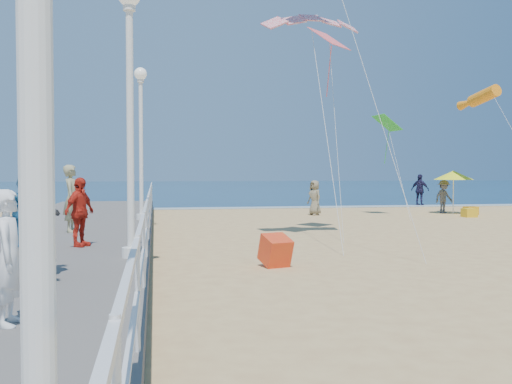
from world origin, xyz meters
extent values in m
plane|color=tan|center=(0.00, 0.00, 0.00)|extent=(160.00, 160.00, 0.00)
cube|color=#0C2C4C|center=(0.00, 65.00, 0.01)|extent=(160.00, 90.00, 0.05)
cube|color=silver|center=(0.00, 20.50, 0.03)|extent=(160.00, 1.20, 0.04)
cube|color=slate|center=(-7.50, 0.00, 0.20)|extent=(5.00, 44.00, 0.40)
cube|color=white|center=(-5.05, 0.00, 1.45)|extent=(0.05, 42.00, 0.06)
cube|color=white|center=(-5.05, 0.00, 0.95)|extent=(0.05, 42.00, 0.04)
cylinder|color=white|center=(-5.35, 0.00, 0.50)|extent=(0.36, 0.36, 0.20)
cylinder|color=white|center=(-5.35, 0.00, 2.85)|extent=(0.14, 0.14, 4.70)
cylinder|color=white|center=(-5.35, 9.00, 0.50)|extent=(0.36, 0.36, 0.20)
cylinder|color=white|center=(-5.35, 9.00, 2.85)|extent=(0.14, 0.14, 4.70)
sphere|color=white|center=(-5.35, 9.00, 5.50)|extent=(0.44, 0.44, 0.44)
imported|color=white|center=(-6.46, -4.81, 1.15)|extent=(0.36, 0.55, 1.50)
imported|color=teal|center=(-6.31, -4.66, 1.65)|extent=(0.30, 0.39, 0.80)
imported|color=red|center=(-6.55, 1.86, 1.18)|extent=(0.80, 0.98, 1.56)
imported|color=#55555A|center=(-6.71, -1.97, 1.31)|extent=(0.65, 1.72, 1.82)
imported|color=#969267|center=(-7.17, 5.12, 1.34)|extent=(0.50, 0.72, 1.88)
imported|color=#515256|center=(9.39, 15.02, 0.83)|extent=(1.20, 0.90, 1.66)
imported|color=#1D1A3A|center=(11.02, 20.94, 0.97)|extent=(1.08, 1.17, 1.93)
imported|color=#7D7256|center=(2.65, 14.94, 0.84)|extent=(0.82, 0.96, 1.67)
cube|color=red|center=(-2.30, 0.72, 0.30)|extent=(0.73, 0.84, 0.74)
cylinder|color=white|center=(9.68, 14.62, 0.90)|extent=(0.05, 0.05, 1.80)
cone|color=#F6FF1A|center=(9.68, 14.62, 1.91)|extent=(1.90, 1.90, 0.45)
cube|color=gold|center=(9.29, 12.50, 0.20)|extent=(0.55, 0.55, 0.40)
cube|color=orange|center=(10.16, 13.84, 0.20)|extent=(0.55, 0.55, 0.40)
cylinder|color=orange|center=(9.77, 12.21, 5.49)|extent=(1.02, 2.74, 1.09)
cube|color=#FF5D64|center=(0.89, 7.09, 6.53)|extent=(1.57, 1.55, 0.72)
cube|color=green|center=(5.94, 14.08, 4.39)|extent=(1.12, 1.32, 0.73)
camera|label=1|loc=(-4.88, -11.40, 2.09)|focal=40.00mm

